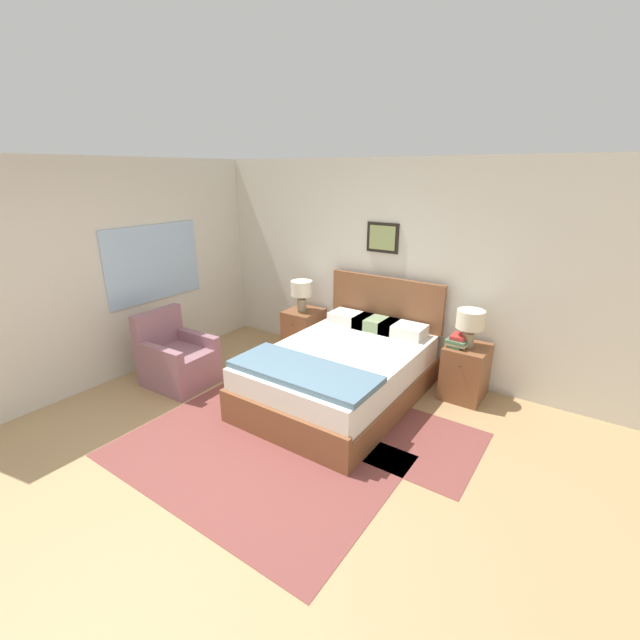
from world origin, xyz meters
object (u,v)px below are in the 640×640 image
Objects in this scene: nightstand_near_window at (304,331)px; nightstand_by_door at (465,372)px; armchair at (177,360)px; table_lamp_near_window at (302,290)px; table_lamp_by_door at (470,322)px; bed at (342,371)px.

nightstand_near_window and nightstand_by_door have the same top height.
table_lamp_near_window reaches higher than armchair.
table_lamp_by_door is (2.27, 0.00, 0.00)m from table_lamp_near_window.
armchair is at bearing -113.12° from nightstand_near_window.
bed is at bearing -144.58° from table_lamp_by_door.
bed is 5.18× the size of table_lamp_by_door.
armchair is at bearing -155.95° from bed.
nightstand_by_door is (1.13, 0.81, -0.02)m from bed.
bed reaches higher than armchair.
armchair is at bearing -112.78° from table_lamp_near_window.
nightstand_near_window is at bearing 154.66° from armchair.
nightstand_by_door is 1.47× the size of table_lamp_by_door.
nightstand_by_door is 1.47× the size of table_lamp_near_window.
nightstand_by_door is at bearing 0.00° from nightstand_near_window.
armchair reaches higher than nightstand_by_door.
table_lamp_by_door is at bearing 0.00° from table_lamp_near_window.
bed is 1.39m from nightstand_near_window.
table_lamp_by_door reaches higher than nightstand_near_window.
armchair reaches higher than nightstand_near_window.
armchair is 1.77m from nightstand_near_window.
nightstand_near_window is 2.33m from table_lamp_by_door.
nightstand_by_door is 0.60m from table_lamp_by_door.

